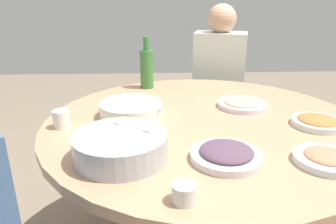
{
  "coord_description": "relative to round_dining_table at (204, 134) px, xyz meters",
  "views": [
    {
      "loc": [
        -1.23,
        0.21,
        1.24
      ],
      "look_at": [
        -0.07,
        0.16,
        0.81
      ],
      "focal_mm": 33.65,
      "sensor_mm": 36.0,
      "label": 1
    }
  ],
  "objects": [
    {
      "name": "dish_eggplant",
      "position": [
        -0.35,
        -0.01,
        0.09
      ],
      "size": [
        0.23,
        0.23,
        0.05
      ],
      "color": "silver",
      "rests_on": "round_dining_table"
    },
    {
      "name": "dish_tofu_braise",
      "position": [
        -0.09,
        -0.44,
        0.09
      ],
      "size": [
        0.2,
        0.2,
        0.04
      ],
      "color": "silver",
      "rests_on": "round_dining_table"
    },
    {
      "name": "stool_for_diner_right",
      "position": [
        0.87,
        -0.23,
        -0.46
      ],
      "size": [
        0.36,
        0.36,
        0.43
      ],
      "primitive_type": "cylinder",
      "color": "brown",
      "rests_on": "ground"
    },
    {
      "name": "round_dining_table",
      "position": [
        0.0,
        0.0,
        0.0
      ],
      "size": [
        1.34,
        1.34,
        0.75
      ],
      "color": "#99999E",
      "rests_on": "ground"
    },
    {
      "name": "green_bottle",
      "position": [
        0.5,
        0.25,
        0.19
      ],
      "size": [
        0.07,
        0.07,
        0.28
      ],
      "color": "#3B7B3A",
      "rests_on": "round_dining_table"
    },
    {
      "name": "soup_bowl",
      "position": [
        0.05,
        0.31,
        0.1
      ],
      "size": [
        0.27,
        0.27,
        0.06
      ],
      "color": "white",
      "rests_on": "round_dining_table"
    },
    {
      "name": "tea_cup_near",
      "position": [
        -0.06,
        0.58,
        0.11
      ],
      "size": [
        0.06,
        0.06,
        0.07
      ],
      "primitive_type": "cylinder",
      "color": "white",
      "rests_on": "round_dining_table"
    },
    {
      "name": "tea_cup_far",
      "position": [
        -0.56,
        0.14,
        0.1
      ],
      "size": [
        0.06,
        0.06,
        0.05
      ],
      "primitive_type": "cylinder",
      "color": "silver",
      "rests_on": "round_dining_table"
    },
    {
      "name": "dish_shrimp",
      "position": [
        -0.39,
        -0.32,
        0.09
      ],
      "size": [
        0.2,
        0.2,
        0.04
      ],
      "color": "silver",
      "rests_on": "round_dining_table"
    },
    {
      "name": "rice_bowl",
      "position": [
        -0.32,
        0.32,
        0.12
      ],
      "size": [
        0.3,
        0.3,
        0.09
      ],
      "color": "#B2B5BA",
      "rests_on": "round_dining_table"
    },
    {
      "name": "diner_right",
      "position": [
        0.87,
        -0.23,
        0.07
      ],
      "size": [
        0.41,
        0.4,
        0.76
      ],
      "color": "#2D333D",
      "rests_on": "stool_for_diner_right"
    },
    {
      "name": "dish_noodles",
      "position": [
        0.15,
        -0.2,
        0.09
      ],
      "size": [
        0.23,
        0.23,
        0.04
      ],
      "color": "silver",
      "rests_on": "round_dining_table"
    }
  ]
}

